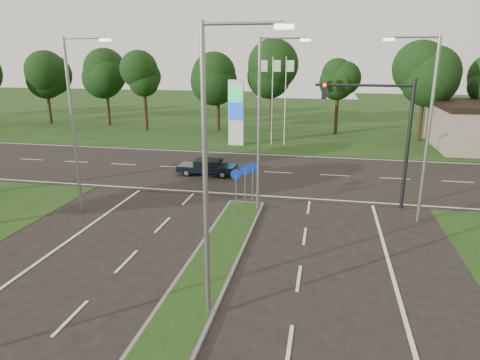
# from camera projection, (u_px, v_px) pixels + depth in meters

# --- Properties ---
(verge_far) EXTENTS (160.00, 50.00, 0.02)m
(verge_far) POSITION_uv_depth(u_px,v_px,m) (296.00, 115.00, 60.08)
(verge_far) COLOR #193411
(verge_far) RESTS_ON ground
(cross_road) EXTENTS (160.00, 12.00, 0.02)m
(cross_road) POSITION_uv_depth(u_px,v_px,m) (264.00, 172.00, 30.91)
(cross_road) COLOR black
(cross_road) RESTS_ON ground
(median_kerb) EXTENTS (2.00, 26.00, 0.12)m
(median_kerb) POSITION_uv_depth(u_px,v_px,m) (162.00, 351.00, 12.07)
(median_kerb) COLOR slate
(median_kerb) RESTS_ON ground
(streetlight_median_near) EXTENTS (2.53, 0.22, 9.00)m
(streetlight_median_near) POSITION_uv_depth(u_px,v_px,m) (212.00, 164.00, 12.36)
(streetlight_median_near) COLOR gray
(streetlight_median_near) RESTS_ON ground
(streetlight_median_far) EXTENTS (2.53, 0.22, 9.00)m
(streetlight_median_far) POSITION_uv_depth(u_px,v_px,m) (263.00, 117.00, 21.77)
(streetlight_median_far) COLOR gray
(streetlight_median_far) RESTS_ON ground
(streetlight_left_far) EXTENTS (2.53, 0.22, 9.00)m
(streetlight_left_far) POSITION_uv_depth(u_px,v_px,m) (75.00, 117.00, 21.66)
(streetlight_left_far) COLOR gray
(streetlight_left_far) RESTS_ON ground
(streetlight_right_far) EXTENTS (2.53, 0.22, 9.00)m
(streetlight_right_far) POSITION_uv_depth(u_px,v_px,m) (425.00, 122.00, 20.28)
(streetlight_right_far) COLOR gray
(streetlight_right_far) RESTS_ON ground
(traffic_signal) EXTENTS (5.10, 0.42, 7.00)m
(traffic_signal) POSITION_uv_depth(u_px,v_px,m) (384.00, 123.00, 22.59)
(traffic_signal) COLOR black
(traffic_signal) RESTS_ON ground
(median_signs) EXTENTS (1.16, 1.76, 2.38)m
(median_signs) POSITION_uv_depth(u_px,v_px,m) (245.00, 177.00, 23.28)
(median_signs) COLOR gray
(median_signs) RESTS_ON ground
(gas_pylon) EXTENTS (5.80, 1.26, 8.00)m
(gas_pylon) POSITION_uv_depth(u_px,v_px,m) (238.00, 111.00, 39.25)
(gas_pylon) COLOR silver
(gas_pylon) RESTS_ON ground
(treeline_far) EXTENTS (6.00, 6.00, 9.90)m
(treeline_far) POSITION_uv_depth(u_px,v_px,m) (289.00, 68.00, 43.97)
(treeline_far) COLOR black
(treeline_far) RESTS_ON ground
(navy_sedan) EXTENTS (4.01, 1.67, 1.10)m
(navy_sedan) POSITION_uv_depth(u_px,v_px,m) (207.00, 167.00, 29.97)
(navy_sedan) COLOR black
(navy_sedan) RESTS_ON ground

